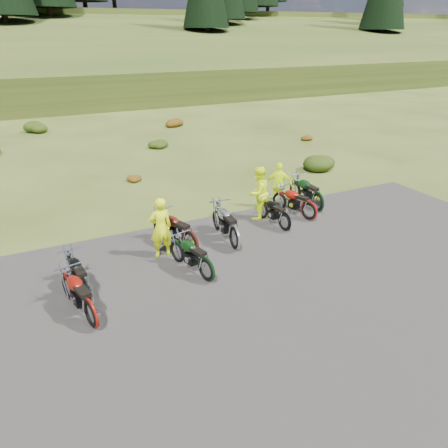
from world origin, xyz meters
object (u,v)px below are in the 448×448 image
motorcycle_0 (88,304)px  motorcycle_7 (316,212)px  motorcycle_3 (234,250)px  person_middle (161,228)px

motorcycle_0 → motorcycle_7: bearing=-81.4°
motorcycle_3 → person_middle: size_ratio=1.23×
motorcycle_0 → motorcycle_7: (8.76, 2.33, 0.00)m
motorcycle_3 → motorcycle_0: bearing=106.7°
motorcycle_3 → motorcycle_7: 4.37m
motorcycle_3 → motorcycle_7: (4.15, 1.36, 0.00)m
motorcycle_7 → motorcycle_0: bearing=105.4°
motorcycle_0 → person_middle: 3.07m
person_middle → motorcycle_0: bearing=31.8°
motorcycle_3 → person_middle: person_middle is taller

